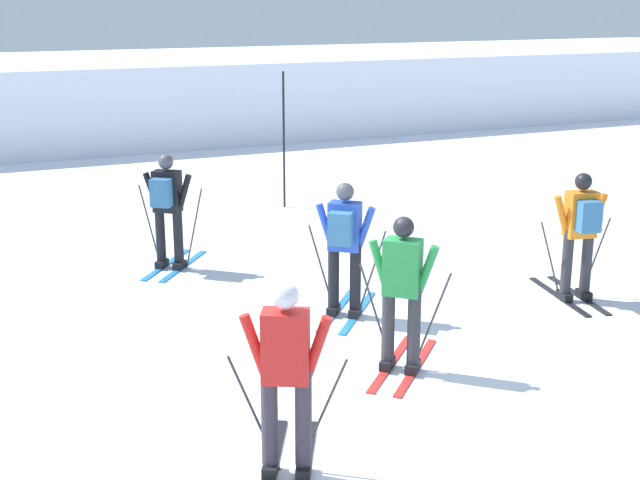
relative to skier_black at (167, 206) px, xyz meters
name	(u,v)px	position (x,y,z in m)	size (l,w,h in m)	color
ground_plane	(332,395)	(0.41, -4.79, -0.96)	(120.00, 120.00, 0.00)	silver
far_snow_ridge	(60,99)	(0.41, 13.54, 0.13)	(80.00, 7.60, 2.17)	silver
skier_black	(167,206)	(0.00, 0.00, 0.00)	(1.28, 1.48, 1.71)	#237AC6
skier_red	(286,375)	(-0.58, -6.02, -0.04)	(1.08, 1.59, 1.71)	black
skier_blue	(344,244)	(1.48, -2.83, 0.00)	(1.32, 1.46, 1.71)	#237AC6
skier_orange	(580,231)	(4.53, -3.53, 0.00)	(0.99, 1.64, 1.71)	black
skier_green	(402,290)	(1.32, -4.55, -0.04)	(1.38, 1.41, 1.71)	red
trail_marker_pole	(284,140)	(3.01, 2.97, 0.32)	(0.04, 0.04, 2.55)	black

